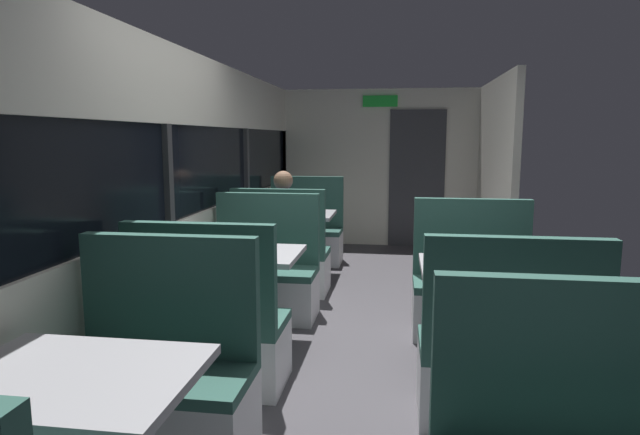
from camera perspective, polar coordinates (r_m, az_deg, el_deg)
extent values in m
cube|color=#423F44|center=(4.14, 3.91, -14.39)|extent=(3.30, 9.20, 0.02)
cube|color=beige|center=(4.33, -15.68, -6.88)|extent=(0.08, 8.40, 0.95)
cube|color=beige|center=(4.20, -16.54, 13.64)|extent=(0.08, 8.40, 0.60)
cube|color=black|center=(4.19, -16.27, 4.41)|extent=(0.03, 8.40, 0.75)
cube|color=#2D2D30|center=(4.18, -15.90, 4.41)|extent=(0.06, 0.08, 0.75)
cube|color=#2D2D30|center=(6.15, -7.88, 5.86)|extent=(0.06, 0.08, 0.75)
cube|color=#2D2D30|center=(8.19, -3.78, 6.56)|extent=(0.06, 0.08, 0.75)
cube|color=beige|center=(8.02, 6.31, 5.23)|extent=(2.90, 0.08, 2.30)
cube|color=#333338|center=(7.98, 10.24, 4.05)|extent=(0.80, 0.04, 2.00)
cube|color=green|center=(7.97, 6.41, 12.19)|extent=(0.50, 0.03, 0.16)
cube|color=beige|center=(6.92, 18.07, 4.35)|extent=(0.08, 2.40, 2.30)
cube|color=#99999E|center=(2.26, -24.82, -15.25)|extent=(0.90, 0.70, 0.04)
cube|color=silver|center=(3.00, -16.87, -19.82)|extent=(0.95, 0.50, 0.39)
cube|color=#2D564C|center=(2.90, -17.07, -15.89)|extent=(0.95, 0.50, 0.06)
cube|color=#2D564C|center=(2.96, -15.62, -8.01)|extent=(0.95, 0.08, 0.65)
cylinder|color=#9E9EA3|center=(4.22, -8.33, -8.80)|extent=(0.10, 0.10, 0.70)
cube|color=#99999E|center=(4.13, -8.44, -3.89)|extent=(0.90, 0.70, 0.04)
cube|color=silver|center=(3.69, -11.28, -14.06)|extent=(0.95, 0.50, 0.39)
cube|color=#2D564C|center=(3.61, -11.39, -10.76)|extent=(0.95, 0.50, 0.06)
cube|color=#2D564C|center=(3.32, -12.79, -6.11)|extent=(0.95, 0.08, 0.65)
cube|color=silver|center=(4.88, -6.06, -8.29)|extent=(0.95, 0.50, 0.39)
cube|color=#2D564C|center=(4.82, -6.10, -5.72)|extent=(0.95, 0.50, 0.06)
cube|color=#2D564C|center=(4.94, -5.56, -1.14)|extent=(0.95, 0.08, 0.65)
cylinder|color=#9E9EA3|center=(6.24, -2.71, -3.05)|extent=(0.10, 0.10, 0.70)
cube|color=#99999E|center=(6.18, -2.74, 0.31)|extent=(0.90, 0.70, 0.04)
cube|color=silver|center=(5.65, -3.98, -5.92)|extent=(0.95, 0.50, 0.39)
cube|color=#2D564C|center=(5.60, -4.01, -3.69)|extent=(0.95, 0.50, 0.06)
cube|color=#2D564C|center=(5.33, -4.52, -0.42)|extent=(0.95, 0.08, 0.65)
cube|color=silver|center=(6.91, -1.66, -3.23)|extent=(0.95, 0.50, 0.39)
cube|color=#2D564C|center=(6.87, -1.67, -1.39)|extent=(0.95, 0.50, 0.06)
cube|color=#2D564C|center=(7.02, -1.39, 1.75)|extent=(0.95, 0.08, 0.65)
cube|color=#2D564C|center=(2.24, 24.41, -13.91)|extent=(0.95, 0.08, 0.65)
cylinder|color=#9E9EA3|center=(3.92, 17.19, -10.49)|extent=(0.10, 0.10, 0.70)
cube|color=#99999E|center=(3.81, 17.44, -5.22)|extent=(0.90, 0.70, 0.04)
cube|color=silver|center=(3.37, 18.85, -16.61)|extent=(0.95, 0.50, 0.39)
cube|color=#2D564C|center=(3.28, 19.04, -13.04)|extent=(0.95, 0.50, 0.06)
cube|color=#2D564C|center=(2.97, 20.13, -8.12)|extent=(0.95, 0.08, 0.65)
cube|color=silver|center=(4.58, 15.84, -9.67)|extent=(0.95, 0.50, 0.39)
cube|color=#2D564C|center=(4.52, 15.96, -6.96)|extent=(0.95, 0.50, 0.06)
cube|color=#2D564C|center=(4.65, 15.79, -2.05)|extent=(0.95, 0.08, 0.65)
cube|color=#26262D|center=(5.64, -3.99, -5.62)|extent=(0.30, 0.36, 0.45)
cube|color=#3F598C|center=(5.59, -3.93, -0.27)|extent=(0.34, 0.22, 0.60)
sphere|color=#8C664C|center=(5.56, -3.93, 3.94)|extent=(0.20, 0.20, 0.20)
cylinder|color=#3F598C|center=(5.80, -5.49, 0.24)|extent=(0.07, 0.28, 0.07)
cylinder|color=#3F598C|center=(5.72, -1.60, 0.16)|extent=(0.07, 0.28, 0.07)
cylinder|color=white|center=(4.31, -9.39, -2.50)|extent=(0.07, 0.07, 0.09)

